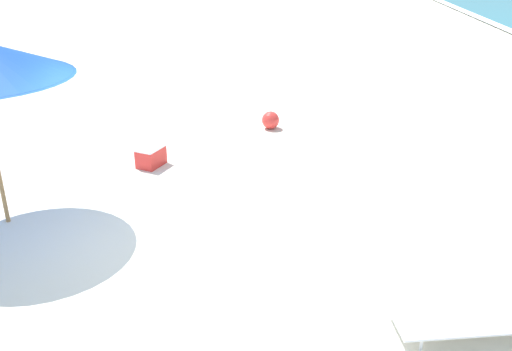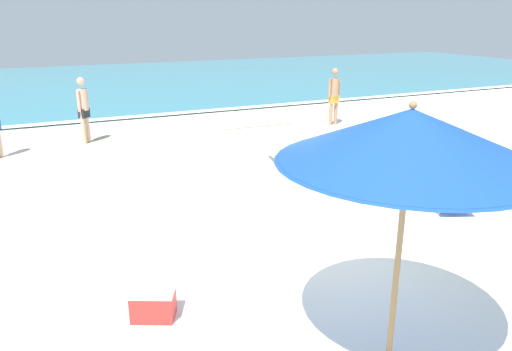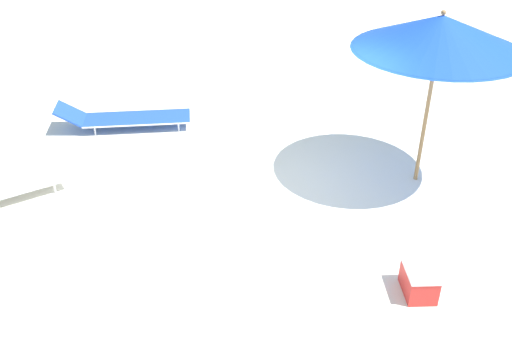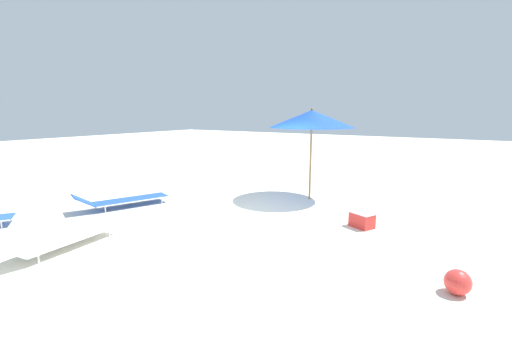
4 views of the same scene
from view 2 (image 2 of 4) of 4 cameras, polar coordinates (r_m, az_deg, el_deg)
ground_plane at (r=7.48m, az=7.86°, el=-9.38°), size 60.00×60.00×0.16m
ocean_water at (r=26.50m, az=-16.84°, el=10.08°), size 60.00×19.12×0.07m
beach_umbrella at (r=4.58m, az=17.19°, el=4.24°), size 2.39×2.39×2.63m
sun_lounger_under_umbrella at (r=11.21m, az=5.02°, el=1.73°), size 0.81×2.30×0.53m
sun_lounger_beside_umbrella at (r=13.33m, az=14.94°, el=3.85°), size 1.61×2.07×0.57m
sun_lounger_near_water_left at (r=10.16m, az=19.51°, el=-1.04°), size 1.43×2.43×0.48m
beachgoer_wading_adult at (r=14.11m, az=-19.14°, el=7.48°), size 0.33×0.37×1.76m
beachgoer_strolling_adult at (r=15.80m, az=8.92°, el=9.28°), size 0.45×0.27×1.76m
cooler_box at (r=6.01m, az=-11.67°, el=-14.05°), size 0.60×0.53×0.37m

